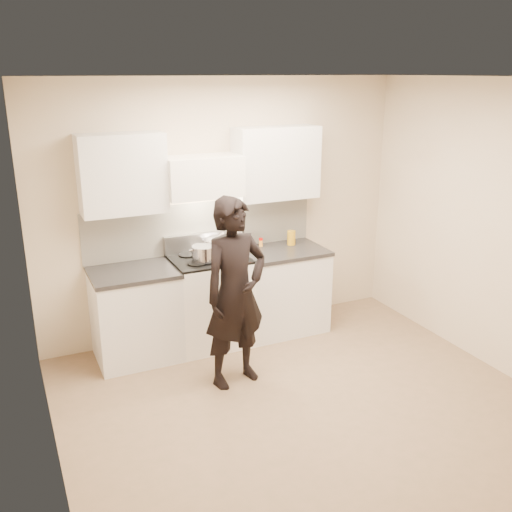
% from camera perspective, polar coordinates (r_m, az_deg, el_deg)
% --- Properties ---
extents(ground_plane, '(4.00, 4.00, 0.00)m').
position_cam_1_polar(ground_plane, '(5.13, 4.52, -14.38)').
color(ground_plane, '#866950').
extents(room_shell, '(4.04, 3.54, 2.70)m').
position_cam_1_polar(room_shell, '(4.77, 2.21, 4.13)').
color(room_shell, beige).
rests_on(room_shell, ground).
extents(stove, '(0.76, 0.65, 0.96)m').
position_cam_1_polar(stove, '(5.95, -4.62, -4.44)').
color(stove, white).
rests_on(stove, ground).
extents(counter_right, '(0.92, 0.67, 0.92)m').
position_cam_1_polar(counter_right, '(6.27, 2.53, -3.35)').
color(counter_right, silver).
rests_on(counter_right, ground).
extents(counter_left, '(0.82, 0.67, 0.92)m').
position_cam_1_polar(counter_left, '(5.76, -11.94, -5.72)').
color(counter_left, silver).
rests_on(counter_left, ground).
extents(wok, '(0.32, 0.39, 0.25)m').
position_cam_1_polar(wok, '(5.94, -3.90, 1.35)').
color(wok, silver).
rests_on(wok, stove).
extents(stock_pot, '(0.32, 0.26, 0.15)m').
position_cam_1_polar(stock_pot, '(5.63, -5.31, 0.26)').
color(stock_pot, silver).
rests_on(stock_pot, stove).
extents(utensil_crock, '(0.11, 0.11, 0.29)m').
position_cam_1_polar(utensil_crock, '(6.10, -1.37, 1.48)').
color(utensil_crock, '#B5B6B9').
rests_on(utensil_crock, counter_right).
extents(spice_jar, '(0.04, 0.04, 0.09)m').
position_cam_1_polar(spice_jar, '(6.21, 0.49, 1.39)').
color(spice_jar, '#F29F34').
rests_on(spice_jar, counter_right).
extents(oil_glass, '(0.09, 0.09, 0.16)m').
position_cam_1_polar(oil_glass, '(6.27, 3.55, 1.83)').
color(oil_glass, '#C69016').
rests_on(oil_glass, counter_right).
extents(person, '(0.71, 0.54, 1.74)m').
position_cam_1_polar(person, '(5.06, -2.08, -3.73)').
color(person, black).
rests_on(person, ground).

